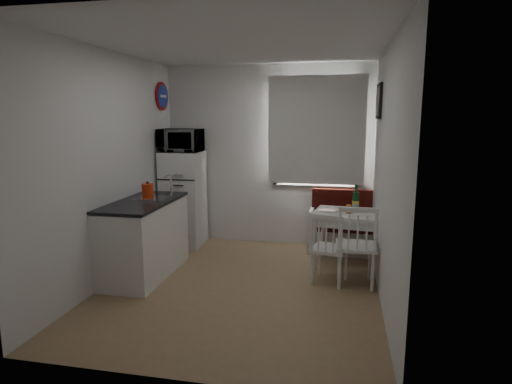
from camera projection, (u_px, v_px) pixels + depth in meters
floor at (240, 287)px, 4.76m from camera, size 3.00×3.50×0.02m
ceiling at (238, 43)px, 4.30m from camera, size 3.00×3.50×0.02m
wall_back at (268, 156)px, 6.22m from camera, size 3.00×0.02×2.60m
wall_front at (178, 204)px, 2.84m from camera, size 3.00×0.02×2.60m
wall_left at (110, 168)px, 4.82m from camera, size 0.02×3.50×2.60m
wall_right at (386, 175)px, 4.24m from camera, size 0.02×3.50×2.60m
window at (316, 134)px, 6.00m from camera, size 1.22×0.06×1.47m
curtain at (316, 131)px, 5.92m from camera, size 1.35×0.02×1.50m
kitchen_counter at (145, 237)px, 5.07m from camera, size 0.62×1.32×1.16m
wall_sign at (162, 96)px, 6.07m from camera, size 0.03×0.40×0.40m
picture_frame at (379, 101)px, 5.17m from camera, size 0.04×0.52×0.42m
bench at (352, 232)px, 5.93m from camera, size 1.20×0.46×0.86m
dining_table at (352, 219)px, 5.29m from camera, size 1.02×0.79×0.70m
chair_left at (330, 241)px, 4.72m from camera, size 0.47×0.46×0.44m
chair_right at (357, 238)px, 4.65m from camera, size 0.45×0.43×0.50m
fridge at (184, 199)px, 6.22m from camera, size 0.55×0.55×1.37m
microwave at (180, 140)px, 6.02m from camera, size 0.58×0.40×0.32m
kettle at (148, 191)px, 4.99m from camera, size 0.16×0.16×0.22m
wine_bottle at (356, 198)px, 5.33m from camera, size 0.08×0.08×0.33m
drinking_glass_orange at (349, 209)px, 5.22m from camera, size 0.06×0.06×0.10m
drinking_glass_blue at (355, 208)px, 5.31m from camera, size 0.06×0.06×0.09m
plate at (328, 210)px, 5.35m from camera, size 0.23×0.23×0.02m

